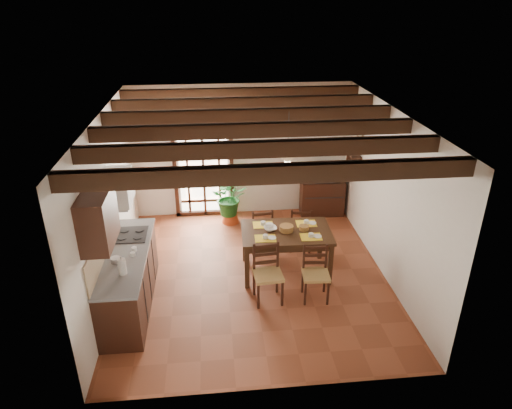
{
  "coord_description": "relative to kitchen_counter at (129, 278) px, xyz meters",
  "views": [
    {
      "loc": [
        -0.61,
        -6.58,
        4.46
      ],
      "look_at": [
        0.1,
        0.4,
        1.15
      ],
      "focal_mm": 32.0,
      "sensor_mm": 36.0,
      "label": 1
    }
  ],
  "objects": [
    {
      "name": "chair_near_left",
      "position": [
        2.13,
        -0.12,
        -0.18
      ],
      "size": [
        0.47,
        0.45,
        0.95
      ],
      "rotation": [
        0.0,
        0.0,
        0.09
      ],
      "color": "#B0894B",
      "rests_on": "ground_plane"
    },
    {
      "name": "kitchen_counter",
      "position": [
        0.0,
        0.0,
        0.0
      ],
      "size": [
        0.64,
        2.25,
        1.38
      ],
      "color": "black",
      "rests_on": "ground_plane"
    },
    {
      "name": "ground_plane",
      "position": [
        1.96,
        0.6,
        -0.47
      ],
      "size": [
        5.0,
        5.0,
        0.0
      ],
      "primitive_type": "plane",
      "color": "brown"
    },
    {
      "name": "counter_items",
      "position": [
        0.0,
        0.09,
        0.49
      ],
      "size": [
        0.5,
        1.43,
        0.25
      ],
      "color": "black",
      "rests_on": "kitchen_counter"
    },
    {
      "name": "pendant_lamp",
      "position": [
        2.53,
        0.73,
        1.6
      ],
      "size": [
        0.36,
        0.36,
        0.84
      ],
      "color": "black",
      "rests_on": "room_shell"
    },
    {
      "name": "table_bowl",
      "position": [
        2.26,
        0.7,
        0.36
      ],
      "size": [
        0.23,
        0.23,
        0.05
      ],
      "primitive_type": "imported",
      "rotation": [
        0.0,
        0.0,
        0.06
      ],
      "color": "white",
      "rests_on": "dining_table"
    },
    {
      "name": "ceiling_beams",
      "position": [
        1.96,
        0.6,
        2.22
      ],
      "size": [
        4.5,
        4.34,
        0.2
      ],
      "color": "black",
      "rests_on": "room_shell"
    },
    {
      "name": "potted_plant",
      "position": [
        1.68,
        2.61,
        0.1
      ],
      "size": [
        1.86,
        1.6,
        2.04
      ],
      "primitive_type": "imported",
      "rotation": [
        0.0,
        0.0,
        0.02
      ],
      "color": "#144C19",
      "rests_on": "ground_plane"
    },
    {
      "name": "crt_tv",
      "position": [
        3.68,
        2.82,
        0.5
      ],
      "size": [
        0.44,
        0.41,
        0.36
      ],
      "rotation": [
        0.0,
        0.0,
        -0.04
      ],
      "color": "black",
      "rests_on": "sideboard"
    },
    {
      "name": "wall_shelf",
      "position": [
        4.1,
        2.2,
        1.04
      ],
      "size": [
        0.2,
        0.42,
        0.2
      ],
      "color": "black",
      "rests_on": "room_shell"
    },
    {
      "name": "dining_table",
      "position": [
        2.53,
        0.63,
        0.23
      ],
      "size": [
        1.53,
        1.01,
        0.81
      ],
      "rotation": [
        0.0,
        0.0,
        -0.04
      ],
      "color": "#362011",
      "rests_on": "ground_plane"
    },
    {
      "name": "chair_far_right",
      "position": [
        2.93,
        1.39,
        -0.2
      ],
      "size": [
        0.46,
        0.45,
        0.88
      ],
      "rotation": [
        0.0,
        0.0,
        2.98
      ],
      "color": "#B0894B",
      "rests_on": "ground_plane"
    },
    {
      "name": "shelf_flowers",
      "position": [
        4.1,
        2.2,
        1.38
      ],
      "size": [
        0.14,
        0.14,
        0.36
      ],
      "color": "yellow",
      "rests_on": "shelf_vase"
    },
    {
      "name": "framed_picture",
      "position": [
        4.18,
        2.2,
        1.58
      ],
      "size": [
        0.03,
        0.32,
        0.32
      ],
      "color": "brown",
      "rests_on": "room_shell"
    },
    {
      "name": "room_shell",
      "position": [
        1.96,
        0.6,
        1.34
      ],
      "size": [
        4.52,
        5.02,
        2.81
      ],
      "color": "silver",
      "rests_on": "ground_plane"
    },
    {
      "name": "french_door",
      "position": [
        1.16,
        3.05,
        0.7
      ],
      "size": [
        1.26,
        0.11,
        2.32
      ],
      "color": "white",
      "rests_on": "ground_plane"
    },
    {
      "name": "table_setting",
      "position": [
        2.53,
        0.63,
        0.43
      ],
      "size": [
        1.09,
        0.73,
        0.1
      ],
      "rotation": [
        0.0,
        0.0,
        -0.04
      ],
      "color": "yellow",
      "rests_on": "dining_table"
    },
    {
      "name": "shelf_vase",
      "position": [
        4.1,
        2.2,
        1.18
      ],
      "size": [
        0.15,
        0.15,
        0.15
      ],
      "primitive_type": "imported",
      "color": "#B2BFB2",
      "rests_on": "wall_shelf"
    },
    {
      "name": "chair_far_left",
      "position": [
        2.19,
        1.41,
        -0.19
      ],
      "size": [
        0.45,
        0.43,
        0.89
      ],
      "rotation": [
        0.0,
        0.0,
        3.25
      ],
      "color": "#B0894B",
      "rests_on": "ground_plane"
    },
    {
      "name": "fuse_box",
      "position": [
        3.46,
        3.08,
        1.28
      ],
      "size": [
        0.25,
        0.03,
        0.32
      ],
      "primitive_type": "cube",
      "color": "white",
      "rests_on": "room_shell"
    },
    {
      "name": "chair_near_right",
      "position": [
        2.87,
        -0.14,
        -0.19
      ],
      "size": [
        0.44,
        0.42,
        0.89
      ],
      "rotation": [
        0.0,
        0.0,
        -0.07
      ],
      "color": "#B0894B",
      "rests_on": "ground_plane"
    },
    {
      "name": "plant_pot",
      "position": [
        1.68,
        2.61,
        -0.36
      ],
      "size": [
        0.36,
        0.36,
        0.22
      ],
      "primitive_type": "cone",
      "color": "#9B3916",
      "rests_on": "ground_plane"
    },
    {
      "name": "upper_cabinet",
      "position": [
        -0.12,
        -0.7,
        1.38
      ],
      "size": [
        0.35,
        0.8,
        0.7
      ],
      "primitive_type": "cube",
      "color": "black",
      "rests_on": "room_shell"
    },
    {
      "name": "range_hood",
      "position": [
        -0.09,
        0.55,
        1.26
      ],
      "size": [
        0.38,
        0.6,
        0.54
      ],
      "color": "white",
      "rests_on": "room_shell"
    },
    {
      "name": "sideboard",
      "position": [
        3.68,
        2.83,
        -0.08
      ],
      "size": [
        0.94,
        0.45,
        0.78
      ],
      "primitive_type": "cube",
      "rotation": [
        0.0,
        0.0,
        -0.04
      ],
      "color": "black",
      "rests_on": "ground_plane"
    }
  ]
}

